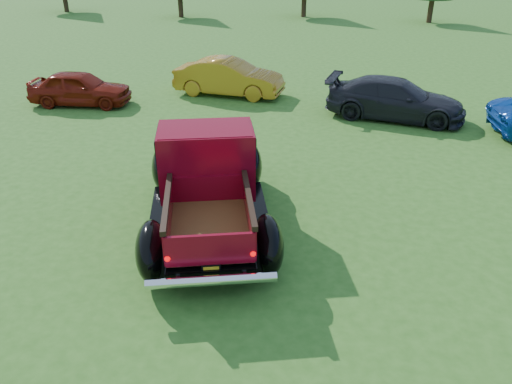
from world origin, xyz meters
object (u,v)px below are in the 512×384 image
pickup_truck (207,175)px  show_car_grey (395,99)px  show_car_red (80,88)px  show_car_yellow (229,77)px

pickup_truck → show_car_grey: pickup_truck is taller
show_car_grey → show_car_red: bearing=102.9°
show_car_red → pickup_truck: bearing=-141.0°
show_car_grey → show_car_yellow: bearing=84.9°
show_car_grey → pickup_truck: bearing=159.6°
pickup_truck → show_car_yellow: pickup_truck is taller
pickup_truck → show_car_grey: size_ratio=1.28×
pickup_truck → show_car_yellow: 9.34m
show_car_yellow → pickup_truck: bearing=-163.3°
show_car_red → show_car_yellow: (5.00, 2.28, 0.07)m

